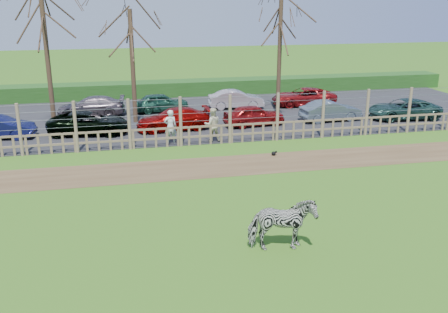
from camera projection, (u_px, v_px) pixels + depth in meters
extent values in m
plane|color=#58882A|center=(211.00, 209.00, 17.51)|extent=(120.00, 120.00, 0.00)
cube|color=brown|center=(192.00, 168.00, 21.70)|extent=(34.00, 2.80, 0.01)
cube|color=#232326|center=(168.00, 117.00, 31.01)|extent=(44.00, 13.00, 0.04)
cube|color=#1E4716|center=(157.00, 89.00, 37.36)|extent=(46.00, 2.00, 1.10)
cube|color=brown|center=(181.00, 137.00, 24.82)|extent=(30.00, 0.06, 0.10)
cube|color=brown|center=(181.00, 128.00, 24.67)|extent=(30.00, 0.06, 0.10)
cylinder|color=brown|center=(20.00, 130.00, 23.07)|extent=(0.16, 0.16, 2.50)
cylinder|color=brown|center=(76.00, 127.00, 23.57)|extent=(0.16, 0.16, 2.50)
cylinder|color=brown|center=(129.00, 124.00, 24.08)|extent=(0.16, 0.16, 2.50)
cylinder|color=brown|center=(181.00, 122.00, 24.58)|extent=(0.16, 0.16, 2.50)
cylinder|color=brown|center=(230.00, 119.00, 25.08)|extent=(0.16, 0.16, 2.50)
cylinder|color=brown|center=(277.00, 117.00, 25.59)|extent=(0.16, 0.16, 2.50)
cylinder|color=brown|center=(323.00, 115.00, 26.09)|extent=(0.16, 0.16, 2.50)
cylinder|color=brown|center=(367.00, 112.00, 26.59)|extent=(0.16, 0.16, 2.50)
cylinder|color=brown|center=(409.00, 110.00, 27.10)|extent=(0.16, 0.16, 2.50)
cylinder|color=gray|center=(181.00, 122.00, 24.58)|extent=(30.00, 0.02, 0.02)
cylinder|color=gray|center=(180.00, 114.00, 24.46)|extent=(30.00, 0.02, 0.02)
cylinder|color=gray|center=(180.00, 106.00, 24.34)|extent=(30.00, 0.02, 0.02)
cylinder|color=gray|center=(180.00, 99.00, 24.23)|extent=(30.00, 0.02, 0.02)
cylinder|color=#3D2B1E|center=(48.00, 63.00, 26.70)|extent=(0.26, 0.26, 7.50)
cylinder|color=#3D2B1E|center=(133.00, 68.00, 28.69)|extent=(0.26, 0.26, 6.50)
cylinder|color=#3D2B1E|center=(279.00, 58.00, 30.89)|extent=(0.26, 0.26, 7.00)
imported|color=gray|center=(282.00, 225.00, 14.45)|extent=(2.01, 1.06, 1.63)
imported|color=silver|center=(170.00, 127.00, 25.05)|extent=(0.63, 0.42, 1.72)
imported|color=beige|center=(212.00, 125.00, 25.46)|extent=(0.86, 0.69, 1.72)
sphere|color=black|center=(274.00, 154.00, 23.42)|extent=(0.20, 0.20, 0.20)
sphere|color=black|center=(276.00, 152.00, 23.43)|extent=(0.10, 0.10, 0.10)
imported|color=black|center=(89.00, 123.00, 26.87)|extent=(4.54, 2.53, 1.20)
imported|color=#8B0604|center=(174.00, 119.00, 27.72)|extent=(4.24, 1.97, 1.20)
imported|color=maroon|center=(254.00, 115.00, 28.66)|extent=(3.66, 1.81, 1.20)
imported|color=slate|center=(331.00, 111.00, 29.76)|extent=(3.72, 1.52, 1.20)
imported|color=#20423A|center=(404.00, 109.00, 30.24)|extent=(4.46, 2.32, 1.20)
imported|color=#62555D|center=(91.00, 106.00, 31.00)|extent=(4.22, 1.92, 1.20)
imported|color=#1D4C37|center=(161.00, 103.00, 32.11)|extent=(3.63, 1.71, 1.20)
imported|color=#C3B1B4|center=(236.00, 99.00, 33.15)|extent=(3.71, 1.49, 1.20)
imported|color=maroon|center=(304.00, 97.00, 33.90)|extent=(4.44, 2.28, 1.20)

